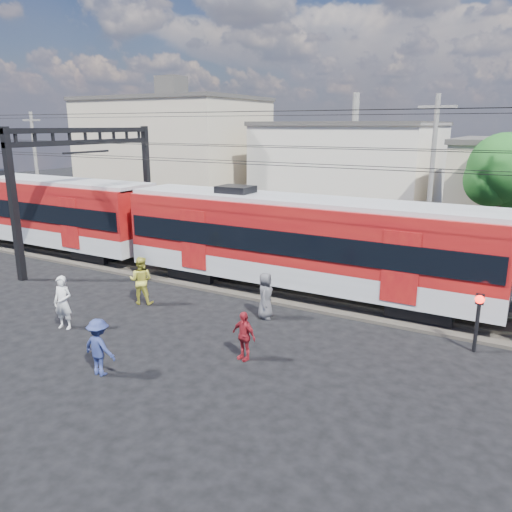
% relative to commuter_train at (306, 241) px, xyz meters
% --- Properties ---
extents(ground, '(120.00, 120.00, 0.00)m').
position_rel_commuter_train_xyz_m(ground, '(-2.46, -8.00, -2.40)').
color(ground, black).
rests_on(ground, ground).
extents(track_bed, '(70.00, 3.40, 0.12)m').
position_rel_commuter_train_xyz_m(track_bed, '(-2.46, 0.00, -2.34)').
color(track_bed, '#2D2823').
rests_on(track_bed, ground).
extents(rail_near, '(70.00, 0.12, 0.12)m').
position_rel_commuter_train_xyz_m(rail_near, '(-2.46, -0.75, -2.22)').
color(rail_near, '#59544C').
rests_on(rail_near, track_bed).
extents(rail_far, '(70.00, 0.12, 0.12)m').
position_rel_commuter_train_xyz_m(rail_far, '(-2.46, 0.75, -2.22)').
color(rail_far, '#59544C').
rests_on(rail_far, track_bed).
extents(commuter_train, '(50.30, 3.08, 4.17)m').
position_rel_commuter_train_xyz_m(commuter_train, '(0.00, 0.00, 0.00)').
color(commuter_train, black).
rests_on(commuter_train, ground).
extents(catenary, '(70.00, 9.30, 7.52)m').
position_rel_commuter_train_xyz_m(catenary, '(-11.11, -0.00, 2.73)').
color(catenary, black).
rests_on(catenary, ground).
extents(building_west, '(14.28, 10.20, 9.30)m').
position_rel_commuter_train_xyz_m(building_west, '(-19.46, 16.00, 2.25)').
color(building_west, tan).
rests_on(building_west, ground).
extents(building_midwest, '(12.24, 12.24, 7.30)m').
position_rel_commuter_train_xyz_m(building_midwest, '(-4.46, 19.00, 1.25)').
color(building_midwest, beige).
rests_on(building_midwest, ground).
extents(utility_pole_mid, '(1.80, 0.24, 8.50)m').
position_rel_commuter_train_xyz_m(utility_pole_mid, '(3.54, 7.00, 2.13)').
color(utility_pole_mid, slate).
rests_on(utility_pole_mid, ground).
extents(utility_pole_west, '(1.80, 0.24, 8.00)m').
position_rel_commuter_train_xyz_m(utility_pole_west, '(-24.46, 6.00, 1.88)').
color(utility_pole_west, slate).
rests_on(utility_pole_west, ground).
extents(tree_near, '(3.82, 3.64, 6.72)m').
position_rel_commuter_train_xyz_m(tree_near, '(6.73, 10.09, 2.26)').
color(tree_near, '#382619').
rests_on(tree_near, ground).
extents(pedestrian_a, '(0.78, 0.60, 1.93)m').
position_rel_commuter_train_xyz_m(pedestrian_a, '(-6.04, -7.48, -1.44)').
color(pedestrian_a, silver).
rests_on(pedestrian_a, ground).
extents(pedestrian_b, '(1.16, 1.04, 1.96)m').
position_rel_commuter_train_xyz_m(pedestrian_b, '(-5.38, -4.17, -1.42)').
color(pedestrian_b, gold).
rests_on(pedestrian_b, ground).
extents(pedestrian_c, '(1.12, 0.66, 1.71)m').
position_rel_commuter_train_xyz_m(pedestrian_c, '(-2.33, -9.34, -1.55)').
color(pedestrian_c, navy).
rests_on(pedestrian_c, ground).
extents(pedestrian_d, '(0.98, 0.58, 1.56)m').
position_rel_commuter_train_xyz_m(pedestrian_d, '(0.80, -6.45, -1.62)').
color(pedestrian_d, maroon).
rests_on(pedestrian_d, ground).
extents(pedestrian_e, '(0.80, 0.99, 1.77)m').
position_rel_commuter_train_xyz_m(pedestrian_e, '(-0.24, -3.10, -1.52)').
color(pedestrian_e, '#47464B').
rests_on(pedestrian_e, ground).
extents(crossing_signal, '(0.29, 0.29, 1.97)m').
position_rel_commuter_train_xyz_m(crossing_signal, '(6.99, -2.39, -1.04)').
color(crossing_signal, black).
rests_on(crossing_signal, ground).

